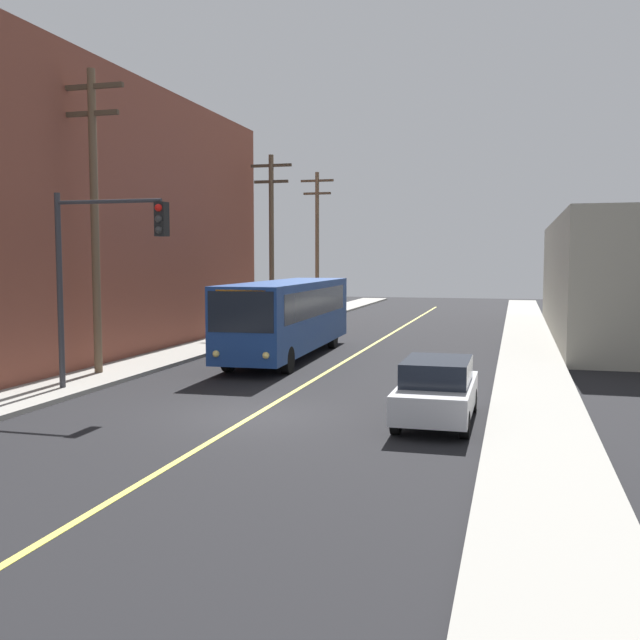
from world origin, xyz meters
TOP-DOWN VIEW (x-y plane):
  - ground_plane at (0.00, 0.00)m, footprint 120.00×120.00m
  - sidewalk_left at (-7.25, 10.00)m, footprint 2.50×90.00m
  - sidewalk_right at (7.25, 10.00)m, footprint 2.50×90.00m
  - lane_stripe_center at (0.00, 15.00)m, footprint 0.16×60.00m
  - building_left_brick at (-13.49, 11.37)m, footprint 10.00×23.19m
  - city_bus at (-2.54, 10.97)m, footprint 2.93×12.22m
  - parked_car_silver at (4.75, 0.37)m, footprint 1.83×4.40m
  - utility_pole_near at (-7.53, 4.51)m, footprint 2.40×0.28m
  - utility_pole_mid at (-6.89, 21.49)m, footprint 2.40×0.28m
  - utility_pole_far at (-7.23, 32.53)m, footprint 2.40×0.28m
  - traffic_signal_left_corner at (-5.41, 1.55)m, footprint 3.75×0.48m

SIDE VIEW (x-z plane):
  - ground_plane at x=0.00m, z-range 0.00..0.00m
  - lane_stripe_center at x=0.00m, z-range 0.00..0.01m
  - sidewalk_left at x=-7.25m, z-range 0.00..0.15m
  - sidewalk_right at x=7.25m, z-range 0.00..0.15m
  - parked_car_silver at x=4.75m, z-range 0.03..1.65m
  - city_bus at x=-2.54m, z-range 0.22..3.42m
  - traffic_signal_left_corner at x=-5.41m, z-range 1.30..7.30m
  - utility_pole_mid at x=-6.89m, z-range 0.65..10.50m
  - utility_pole_far at x=-7.23m, z-range 0.65..10.80m
  - building_left_brick at x=-13.49m, z-range 0.00..11.63m
  - utility_pole_near at x=-7.53m, z-range 0.66..11.12m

